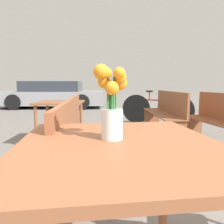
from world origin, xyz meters
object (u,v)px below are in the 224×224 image
bench_middle (166,112)px  flower_vase (112,105)px  bench_near (61,143)px  table_back (60,109)px  parked_car (53,95)px  bicycle (157,109)px  table_front (120,170)px

bench_middle → flower_vase: bearing=-113.5°
bench_middle → bench_near: bearing=-129.0°
bench_near → table_back: (-0.22, 1.69, 0.11)m
bench_middle → parked_car: bearing=117.7°
bench_near → bicycle: size_ratio=1.15×
table_back → bicycle: (2.11, 1.63, -0.21)m
bench_middle → parked_car: 6.38m
table_front → flower_vase: (-0.03, 0.06, 0.25)m
table_back → bicycle: bearing=37.8°
bicycle → parked_car: bearing=126.2°
flower_vase → parked_car: parked_car is taller
table_back → bench_near: bearing=-82.6°
parked_car → bench_middle: bearing=-62.3°
bench_near → bench_middle: (1.66, 2.05, -0.01)m
flower_vase → table_front: bearing=-65.3°
bench_middle → table_front: bearing=-112.7°
flower_vase → bench_middle: size_ratio=0.17×
bench_near → table_back: bearing=97.4°
table_front → parked_car: bearing=100.8°
bicycle → bench_near: bearing=-119.6°
flower_vase → parked_car: size_ratio=0.07×
bench_near → table_back: size_ratio=2.27×
bench_near → flower_vase: bearing=-71.2°
bicycle → parked_car: 5.42m
table_front → bench_middle: (1.30, 3.10, -0.17)m
flower_vase → bicycle: size_ratio=0.19×
parked_car → flower_vase: bearing=-79.3°
flower_vase → table_back: size_ratio=0.37×
table_back → bench_middle: bearing=10.9°
flower_vase → parked_car: bearing=100.7°
flower_vase → bench_near: (-0.34, 0.99, -0.42)m
table_front → flower_vase: flower_vase is taller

